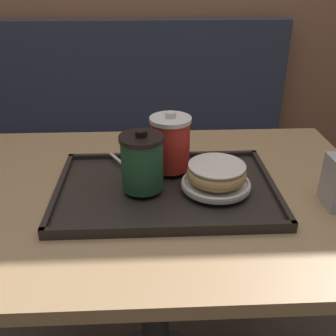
# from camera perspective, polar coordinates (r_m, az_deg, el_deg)

# --- Properties ---
(booth_bench) EXTENTS (1.76, 0.44, 1.00)m
(booth_bench) POSITION_cam_1_polar(r_m,az_deg,el_deg) (1.92, -9.77, -0.89)
(booth_bench) COLOR #33384C
(booth_bench) RESTS_ON ground_plane
(cafe_table) EXTENTS (1.07, 0.73, 0.74)m
(cafe_table) POSITION_cam_1_polar(r_m,az_deg,el_deg) (1.02, -1.88, -10.49)
(cafe_table) COLOR tan
(cafe_table) RESTS_ON ground_plane
(serving_tray) EXTENTS (0.51, 0.34, 0.02)m
(serving_tray) POSITION_cam_1_polar(r_m,az_deg,el_deg) (0.92, -0.00, -3.14)
(serving_tray) COLOR #282321
(serving_tray) RESTS_ON cafe_table
(coffee_cup_front) EXTENTS (0.10, 0.10, 0.14)m
(coffee_cup_front) POSITION_cam_1_polar(r_m,az_deg,el_deg) (0.87, -3.47, 0.91)
(coffee_cup_front) COLOR #235638
(coffee_cup_front) RESTS_ON serving_tray
(coffee_cup_rear) EXTENTS (0.10, 0.10, 0.14)m
(coffee_cup_rear) POSITION_cam_1_polar(r_m,az_deg,el_deg) (0.95, 0.63, 3.69)
(coffee_cup_rear) COLOR red
(coffee_cup_rear) RESTS_ON serving_tray
(plate_with_chocolate_donut) EXTENTS (0.16, 0.16, 0.01)m
(plate_with_chocolate_donut) POSITION_cam_1_polar(r_m,az_deg,el_deg) (0.90, 7.25, -2.23)
(plate_with_chocolate_donut) COLOR white
(plate_with_chocolate_donut) RESTS_ON serving_tray
(donut_chocolate_glazed) EXTENTS (0.13, 0.13, 0.04)m
(donut_chocolate_glazed) POSITION_cam_1_polar(r_m,az_deg,el_deg) (0.89, 7.35, -0.69)
(donut_chocolate_glazed) COLOR #DBB270
(donut_chocolate_glazed) RESTS_ON plate_with_chocolate_donut
(spoon) EXTENTS (0.08, 0.12, 0.01)m
(spoon) POSITION_cam_1_polar(r_m,az_deg,el_deg) (0.98, -5.71, 0.23)
(spoon) COLOR silver
(spoon) RESTS_ON serving_tray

